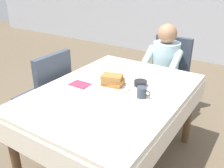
{
  "coord_description": "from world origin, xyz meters",
  "views": [
    {
      "loc": [
        1.01,
        -1.54,
        1.64
      ],
      "look_at": [
        -0.01,
        0.02,
        0.79
      ],
      "focal_mm": 40.23,
      "sensor_mm": 36.0,
      "label": 1
    }
  ],
  "objects_px": {
    "plate_breakfast": "(113,87)",
    "spoon_near_edge": "(92,105)",
    "chair_left_side": "(48,91)",
    "fork_left_of_plate": "(94,83)",
    "diner_person": "(164,64)",
    "cup_coffee": "(142,92)",
    "knife_right_of_plate": "(132,94)",
    "breakfast_stack": "(113,80)",
    "chair_diner": "(168,71)",
    "dining_table_main": "(112,100)",
    "syrup_pitcher": "(99,75)",
    "bowl_butter": "(140,83)"
  },
  "relations": [
    {
      "from": "dining_table_main",
      "to": "spoon_near_edge",
      "type": "xyz_separation_m",
      "value": [
        0.01,
        -0.29,
        0.09
      ]
    },
    {
      "from": "chair_left_side",
      "to": "plate_breakfast",
      "type": "bearing_deg",
      "value": -85.77
    },
    {
      "from": "bowl_butter",
      "to": "knife_right_of_plate",
      "type": "bearing_deg",
      "value": -85.19
    },
    {
      "from": "chair_left_side",
      "to": "chair_diner",
      "type": "bearing_deg",
      "value": -34.62
    },
    {
      "from": "syrup_pitcher",
      "to": "chair_diner",
      "type": "bearing_deg",
      "value": 75.25
    },
    {
      "from": "cup_coffee",
      "to": "diner_person",
      "type": "bearing_deg",
      "value": 102.43
    },
    {
      "from": "plate_breakfast",
      "to": "fork_left_of_plate",
      "type": "xyz_separation_m",
      "value": [
        -0.19,
        -0.02,
        -0.01
      ]
    },
    {
      "from": "knife_right_of_plate",
      "to": "spoon_near_edge",
      "type": "relative_size",
      "value": 1.33
    },
    {
      "from": "diner_person",
      "to": "chair_left_side",
      "type": "xyz_separation_m",
      "value": [
        -0.81,
        -1.01,
        -0.14
      ]
    },
    {
      "from": "syrup_pitcher",
      "to": "knife_right_of_plate",
      "type": "relative_size",
      "value": 0.4
    },
    {
      "from": "chair_diner",
      "to": "syrup_pitcher",
      "type": "height_order",
      "value": "chair_diner"
    },
    {
      "from": "plate_breakfast",
      "to": "syrup_pitcher",
      "type": "xyz_separation_m",
      "value": [
        -0.2,
        0.09,
        0.03
      ]
    },
    {
      "from": "chair_diner",
      "to": "diner_person",
      "type": "bearing_deg",
      "value": 90.0
    },
    {
      "from": "knife_right_of_plate",
      "to": "cup_coffee",
      "type": "bearing_deg",
      "value": -94.01
    },
    {
      "from": "bowl_butter",
      "to": "chair_left_side",
      "type": "bearing_deg",
      "value": -166.9
    },
    {
      "from": "chair_diner",
      "to": "cup_coffee",
      "type": "relative_size",
      "value": 8.23
    },
    {
      "from": "chair_diner",
      "to": "plate_breakfast",
      "type": "distance_m",
      "value": 1.14
    },
    {
      "from": "plate_breakfast",
      "to": "dining_table_main",
      "type": "bearing_deg",
      "value": -62.73
    },
    {
      "from": "diner_person",
      "to": "syrup_pitcher",
      "type": "xyz_separation_m",
      "value": [
        -0.27,
        -0.87,
        0.11
      ]
    },
    {
      "from": "syrup_pitcher",
      "to": "spoon_near_edge",
      "type": "xyz_separation_m",
      "value": [
        0.25,
        -0.43,
        -0.04
      ]
    },
    {
      "from": "dining_table_main",
      "to": "chair_left_side",
      "type": "distance_m",
      "value": 0.78
    },
    {
      "from": "dining_table_main",
      "to": "diner_person",
      "type": "bearing_deg",
      "value": 87.91
    },
    {
      "from": "breakfast_stack",
      "to": "bowl_butter",
      "type": "xyz_separation_m",
      "value": [
        0.18,
        0.15,
        -0.04
      ]
    },
    {
      "from": "cup_coffee",
      "to": "chair_diner",
      "type": "bearing_deg",
      "value": 100.78
    },
    {
      "from": "dining_table_main",
      "to": "syrup_pitcher",
      "type": "relative_size",
      "value": 19.05
    },
    {
      "from": "diner_person",
      "to": "knife_right_of_plate",
      "type": "distance_m",
      "value": 0.99
    },
    {
      "from": "chair_left_side",
      "to": "plate_breakfast",
      "type": "height_order",
      "value": "chair_left_side"
    },
    {
      "from": "plate_breakfast",
      "to": "knife_right_of_plate",
      "type": "xyz_separation_m",
      "value": [
        0.19,
        -0.02,
        -0.01
      ]
    },
    {
      "from": "plate_breakfast",
      "to": "spoon_near_edge",
      "type": "distance_m",
      "value": 0.35
    },
    {
      "from": "dining_table_main",
      "to": "chair_diner",
      "type": "xyz_separation_m",
      "value": [
        0.04,
        1.17,
        -0.12
      ]
    },
    {
      "from": "diner_person",
      "to": "cup_coffee",
      "type": "relative_size",
      "value": 9.91
    },
    {
      "from": "chair_diner",
      "to": "syrup_pitcher",
      "type": "relative_size",
      "value": 11.62
    },
    {
      "from": "chair_left_side",
      "to": "fork_left_of_plate",
      "type": "xyz_separation_m",
      "value": [
        0.55,
        0.03,
        0.21
      ]
    },
    {
      "from": "dining_table_main",
      "to": "breakfast_stack",
      "type": "bearing_deg",
      "value": 121.0
    },
    {
      "from": "chair_diner",
      "to": "bowl_butter",
      "type": "xyz_separation_m",
      "value": [
        0.11,
        -0.96,
        0.23
      ]
    },
    {
      "from": "syrup_pitcher",
      "to": "knife_right_of_plate",
      "type": "distance_m",
      "value": 0.41
    },
    {
      "from": "fork_left_of_plate",
      "to": "diner_person",
      "type": "bearing_deg",
      "value": -18.42
    },
    {
      "from": "chair_diner",
      "to": "bowl_butter",
      "type": "height_order",
      "value": "chair_diner"
    },
    {
      "from": "knife_right_of_plate",
      "to": "syrup_pitcher",
      "type": "bearing_deg",
      "value": 75.31
    },
    {
      "from": "syrup_pitcher",
      "to": "spoon_near_edge",
      "type": "relative_size",
      "value": 0.53
    },
    {
      "from": "dining_table_main",
      "to": "chair_diner",
      "type": "relative_size",
      "value": 1.64
    },
    {
      "from": "diner_person",
      "to": "breakfast_stack",
      "type": "bearing_deg",
      "value": 85.47
    },
    {
      "from": "fork_left_of_plate",
      "to": "syrup_pitcher",
      "type": "bearing_deg",
      "value": 3.79
    },
    {
      "from": "dining_table_main",
      "to": "spoon_near_edge",
      "type": "height_order",
      "value": "spoon_near_edge"
    },
    {
      "from": "diner_person",
      "to": "spoon_near_edge",
      "type": "relative_size",
      "value": 7.47
    },
    {
      "from": "chair_left_side",
      "to": "breakfast_stack",
      "type": "relative_size",
      "value": 4.49
    },
    {
      "from": "dining_table_main",
      "to": "spoon_near_edge",
      "type": "bearing_deg",
      "value": -87.36
    },
    {
      "from": "dining_table_main",
      "to": "chair_left_side",
      "type": "height_order",
      "value": "chair_left_side"
    },
    {
      "from": "syrup_pitcher",
      "to": "fork_left_of_plate",
      "type": "relative_size",
      "value": 0.44
    },
    {
      "from": "chair_left_side",
      "to": "dining_table_main",
      "type": "bearing_deg",
      "value": -90.0
    }
  ]
}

